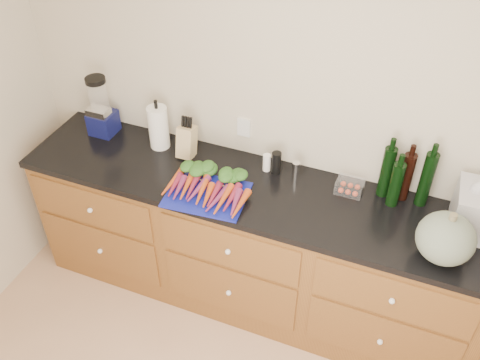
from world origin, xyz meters
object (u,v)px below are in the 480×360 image
at_px(squash, 446,238).
at_px(paper_towel, 158,127).
at_px(carrots, 210,186).
at_px(tomato_box, 350,186).
at_px(blender_appliance, 101,109).
at_px(cutting_board, 207,195).
at_px(knife_block, 187,142).

distance_m(squash, paper_towel, 1.75).
distance_m(carrots, tomato_box, 0.78).
bearing_deg(blender_appliance, cutting_board, -20.06).
bearing_deg(tomato_box, carrots, -158.07).
xyz_separation_m(carrots, tomato_box, (0.73, 0.29, -0.00)).
bearing_deg(tomato_box, cutting_board, -155.60).
relative_size(carrots, tomato_box, 3.16).
bearing_deg(paper_towel, knife_block, -5.77).
relative_size(blender_appliance, knife_block, 2.02).
distance_m(blender_appliance, paper_towel, 0.41).
bearing_deg(paper_towel, tomato_box, 0.48).
bearing_deg(knife_block, paper_towel, 174.23).
relative_size(cutting_board, tomato_box, 2.93).
bearing_deg(paper_towel, carrots, -31.30).
bearing_deg(blender_appliance, tomato_box, 0.43).
bearing_deg(cutting_board, blender_appliance, 159.94).
bearing_deg(cutting_board, squash, 0.65).
distance_m(carrots, paper_towel, 0.55).
bearing_deg(knife_block, squash, -10.65).
height_order(blender_appliance, paper_towel, blender_appliance).
bearing_deg(knife_block, blender_appliance, 178.30).
xyz_separation_m(carrots, blender_appliance, (-0.87, 0.28, 0.14)).
distance_m(knife_block, tomato_box, 1.00).
xyz_separation_m(paper_towel, tomato_box, (1.19, 0.01, -0.10)).
bearing_deg(carrots, knife_block, 135.48).
bearing_deg(tomato_box, blender_appliance, -179.57).
bearing_deg(knife_block, tomato_box, 1.73).
distance_m(carrots, squash, 1.26).
height_order(blender_appliance, knife_block, blender_appliance).
relative_size(paper_towel, knife_block, 1.42).
bearing_deg(squash, knife_block, 169.35).
distance_m(carrots, knife_block, 0.38).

